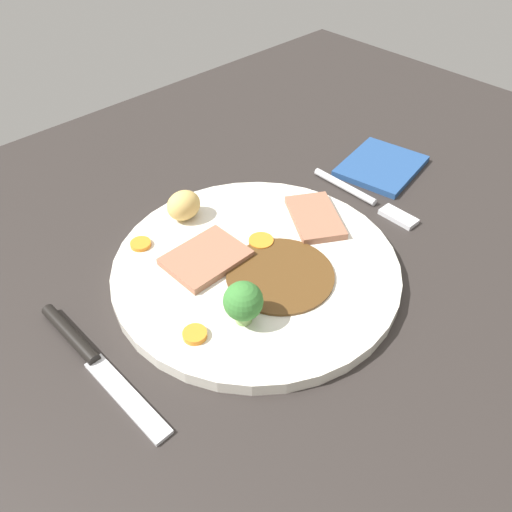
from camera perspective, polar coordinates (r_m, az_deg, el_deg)
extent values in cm
cube|color=#2B2623|center=(57.33, -0.38, -1.52)|extent=(120.00, 84.00, 3.60)
cylinder|color=silver|center=(53.90, 0.00, -1.34)|extent=(29.73, 29.73, 1.40)
cylinder|color=#563819|center=(52.05, 2.67, -2.05)|extent=(10.97, 10.97, 0.30)
cube|color=#9E664C|center=(53.68, -5.54, -0.20)|extent=(8.12, 6.27, 0.80)
cube|color=#9E664C|center=(59.03, 6.52, 4.28)|extent=(8.53, 9.56, 0.80)
ellipsoid|color=#D8B260|center=(58.85, -7.98, 5.56)|extent=(4.08, 3.38, 3.36)
cylinder|color=orange|center=(46.96, -6.77, -8.58)|extent=(2.22, 2.22, 0.55)
cylinder|color=orange|center=(55.61, 0.68, 1.56)|extent=(2.69, 2.69, 0.43)
cylinder|color=orange|center=(56.70, -12.61, 1.30)|extent=(2.22, 2.22, 0.45)
cylinder|color=#8CB766|center=(47.59, -1.38, -6.57)|extent=(1.56, 1.56, 1.31)
sphere|color=#387A33|center=(46.16, -1.42, -4.99)|extent=(3.66, 3.66, 3.66)
cylinder|color=silver|center=(66.89, 9.75, 7.58)|extent=(1.03, 9.51, 0.90)
cube|color=silver|center=(63.43, 15.44, 4.20)|extent=(2.06, 4.53, 0.60)
cylinder|color=black|center=(51.02, -19.81, -8.09)|extent=(1.35, 8.52, 1.20)
cube|color=silver|center=(45.92, -14.06, -14.85)|extent=(1.89, 10.53, 0.40)
cube|color=navy|center=(71.95, 13.65, 9.61)|extent=(12.44, 10.83, 0.80)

